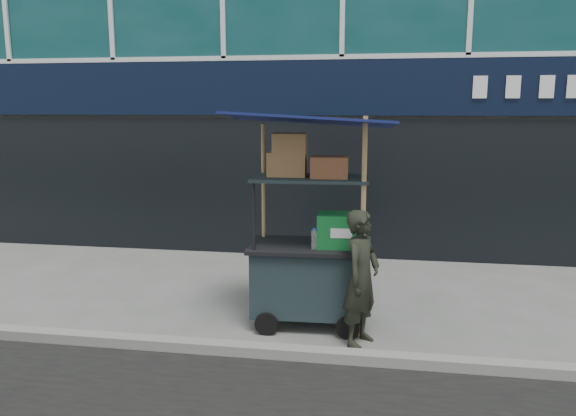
# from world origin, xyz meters

# --- Properties ---
(ground) EXTENTS (80.00, 80.00, 0.00)m
(ground) POSITION_xyz_m (0.00, 0.00, 0.00)
(ground) COLOR #63635E
(ground) RESTS_ON ground
(curb) EXTENTS (80.00, 0.18, 0.12)m
(curb) POSITION_xyz_m (0.00, -0.20, 0.06)
(curb) COLOR gray
(curb) RESTS_ON ground
(vendor_cart) EXTENTS (1.95, 1.41, 2.55)m
(vendor_cart) POSITION_xyz_m (-0.11, 0.78, 0.90)
(vendor_cart) COLOR black
(vendor_cart) RESTS_ON ground
(vendor_man) EXTENTS (0.55, 0.65, 1.51)m
(vendor_man) POSITION_xyz_m (0.50, 0.30, 0.75)
(vendor_man) COLOR black
(vendor_man) RESTS_ON ground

